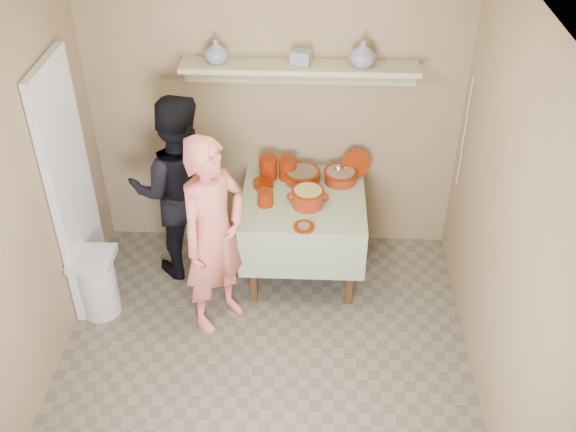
# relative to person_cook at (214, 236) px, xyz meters

# --- Properties ---
(ground) EXTENTS (3.50, 3.50, 0.00)m
(ground) POSITION_rel_person_cook_xyz_m (0.38, -0.69, -0.80)
(ground) COLOR #6A6153
(ground) RESTS_ON ground
(tile_panel) EXTENTS (0.06, 0.70, 2.00)m
(tile_panel) POSITION_rel_person_cook_xyz_m (-1.08, 0.26, 0.20)
(tile_panel) COLOR silver
(tile_panel) RESTS_ON ground
(plate_stack_a) EXTENTS (0.15, 0.15, 0.20)m
(plate_stack_a) POSITION_rel_person_cook_xyz_m (0.33, 0.85, 0.06)
(plate_stack_a) COLOR #681703
(plate_stack_a) RESTS_ON serving_table
(plate_stack_b) EXTENTS (0.15, 0.15, 0.18)m
(plate_stack_b) POSITION_rel_person_cook_xyz_m (0.49, 0.85, 0.05)
(plate_stack_b) COLOR #681703
(plate_stack_b) RESTS_ON serving_table
(bowl_stack) EXTENTS (0.12, 0.12, 0.12)m
(bowl_stack) POSITION_rel_person_cook_xyz_m (0.34, 0.46, 0.02)
(bowl_stack) COLOR #681703
(bowl_stack) RESTS_ON serving_table
(empty_bowl) EXTENTS (0.17, 0.17, 0.05)m
(empty_bowl) POSITION_rel_person_cook_xyz_m (0.30, 0.72, -0.01)
(empty_bowl) COLOR #681703
(empty_bowl) RESTS_ON serving_table
(propped_lid) EXTENTS (0.25, 0.13, 0.23)m
(propped_lid) POSITION_rel_person_cook_xyz_m (1.05, 0.90, 0.08)
(propped_lid) COLOR #681703
(propped_lid) RESTS_ON serving_table
(vase_right) EXTENTS (0.25, 0.25, 0.20)m
(vase_right) POSITION_rel_person_cook_xyz_m (1.04, 0.92, 1.02)
(vase_right) COLOR navy
(vase_right) RESTS_ON wall_shelf
(vase_left) EXTENTS (0.24, 0.24, 0.18)m
(vase_left) POSITION_rel_person_cook_xyz_m (-0.04, 0.93, 1.01)
(vase_left) COLOR navy
(vase_left) RESTS_ON wall_shelf
(ceramic_box) EXTENTS (0.17, 0.14, 0.10)m
(ceramic_box) POSITION_rel_person_cook_xyz_m (0.59, 0.94, 0.97)
(ceramic_box) COLOR navy
(ceramic_box) RESTS_ON wall_shelf
(person_cook) EXTENTS (0.66, 0.69, 1.60)m
(person_cook) POSITION_rel_person_cook_xyz_m (0.00, 0.00, 0.00)
(person_cook) COLOR #E86E64
(person_cook) RESTS_ON ground
(person_helper) EXTENTS (0.86, 0.72, 1.60)m
(person_helper) POSITION_rel_person_cook_xyz_m (-0.36, 0.60, 0.00)
(person_helper) COLOR black
(person_helper) RESTS_ON ground
(room_shell) EXTENTS (3.04, 3.54, 2.62)m
(room_shell) POSITION_rel_person_cook_xyz_m (0.38, -0.69, 0.81)
(room_shell) COLOR #927859
(room_shell) RESTS_ON ground
(serving_table) EXTENTS (0.97, 0.97, 0.76)m
(serving_table) POSITION_rel_person_cook_xyz_m (0.63, 0.59, -0.16)
(serving_table) COLOR #4C2D16
(serving_table) RESTS_ON ground
(cazuela_meat_a) EXTENTS (0.30, 0.30, 0.10)m
(cazuela_meat_a) POSITION_rel_person_cook_xyz_m (0.61, 0.81, 0.02)
(cazuela_meat_a) COLOR maroon
(cazuela_meat_a) RESTS_ON serving_table
(cazuela_meat_b) EXTENTS (0.28, 0.28, 0.10)m
(cazuela_meat_b) POSITION_rel_person_cook_xyz_m (0.92, 0.82, 0.02)
(cazuela_meat_b) COLOR maroon
(cazuela_meat_b) RESTS_ON serving_table
(ladle) EXTENTS (0.08, 0.26, 0.19)m
(ladle) POSITION_rel_person_cook_xyz_m (0.91, 0.83, 0.07)
(ladle) COLOR silver
(ladle) RESTS_ON cazuela_meat_b
(cazuela_rice) EXTENTS (0.33, 0.25, 0.14)m
(cazuela_rice) POSITION_rel_person_cook_xyz_m (0.66, 0.46, 0.05)
(cazuela_rice) COLOR maroon
(cazuela_rice) RESTS_ON serving_table
(front_plate) EXTENTS (0.16, 0.16, 0.03)m
(front_plate) POSITION_rel_person_cook_xyz_m (0.64, 0.17, -0.03)
(front_plate) COLOR #681703
(front_plate) RESTS_ON serving_table
(wall_shelf) EXTENTS (1.80, 0.25, 0.21)m
(wall_shelf) POSITION_rel_person_cook_xyz_m (0.58, 0.96, 0.88)
(wall_shelf) COLOR tan
(wall_shelf) RESTS_ON room_shell
(trash_bin) EXTENTS (0.32, 0.32, 0.56)m
(trash_bin) POSITION_rel_person_cook_xyz_m (-0.95, 0.03, -0.51)
(trash_bin) COLOR silver
(trash_bin) RESTS_ON ground
(electrical_cord) EXTENTS (0.01, 0.05, 0.90)m
(electrical_cord) POSITION_rel_person_cook_xyz_m (1.85, 0.79, 0.45)
(electrical_cord) COLOR silver
(electrical_cord) RESTS_ON wall_shelf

